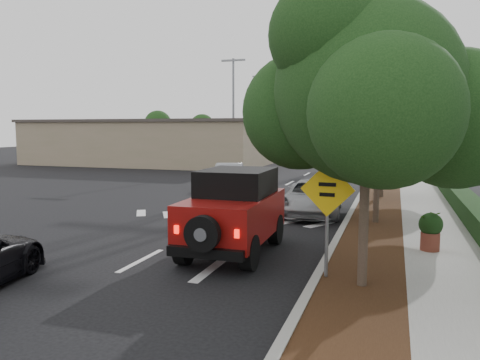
% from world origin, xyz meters
% --- Properties ---
extents(ground, '(120.00, 120.00, 0.00)m').
position_xyz_m(ground, '(0.00, 0.00, 0.00)').
color(ground, black).
rests_on(ground, ground).
extents(curb, '(0.20, 70.00, 0.15)m').
position_xyz_m(curb, '(4.60, 12.00, 0.07)').
color(curb, '#9E9B93').
rests_on(curb, ground).
extents(planting_strip, '(1.80, 70.00, 0.12)m').
position_xyz_m(planting_strip, '(5.60, 12.00, 0.06)').
color(planting_strip, black).
rests_on(planting_strip, ground).
extents(sidewalk, '(2.00, 70.00, 0.12)m').
position_xyz_m(sidewalk, '(7.50, 12.00, 0.06)').
color(sidewalk, gray).
rests_on(sidewalk, ground).
extents(hedge, '(0.80, 70.00, 0.80)m').
position_xyz_m(hedge, '(8.90, 12.00, 0.40)').
color(hedge, black).
rests_on(hedge, ground).
extents(commercial_building, '(22.00, 12.00, 4.00)m').
position_xyz_m(commercial_building, '(-16.00, 30.00, 2.00)').
color(commercial_building, gray).
rests_on(commercial_building, ground).
extents(transmission_tower, '(7.00, 4.00, 28.00)m').
position_xyz_m(transmission_tower, '(6.00, 48.00, 0.00)').
color(transmission_tower, slate).
rests_on(transmission_tower, ground).
extents(street_tree_near, '(3.80, 3.80, 5.92)m').
position_xyz_m(street_tree_near, '(5.60, -0.50, 0.00)').
color(street_tree_near, black).
rests_on(street_tree_near, ground).
extents(street_tree_mid, '(3.20, 3.20, 5.32)m').
position_xyz_m(street_tree_mid, '(5.60, 6.50, 0.00)').
color(street_tree_mid, black).
rests_on(street_tree_mid, ground).
extents(street_tree_far, '(3.40, 3.40, 5.62)m').
position_xyz_m(street_tree_far, '(5.60, 13.00, 0.00)').
color(street_tree_far, black).
rests_on(street_tree_far, ground).
extents(light_pole_a, '(2.00, 0.22, 9.00)m').
position_xyz_m(light_pole_a, '(-6.50, 26.00, 0.00)').
color(light_pole_a, slate).
rests_on(light_pole_a, ground).
extents(light_pole_b, '(2.00, 0.22, 9.00)m').
position_xyz_m(light_pole_b, '(-7.50, 38.00, 0.00)').
color(light_pole_b, slate).
rests_on(light_pole_b, ground).
extents(red_jeep, '(2.08, 4.52, 2.29)m').
position_xyz_m(red_jeep, '(2.04, 1.67, 1.16)').
color(red_jeep, black).
rests_on(red_jeep, ground).
extents(silver_suv_ahead, '(2.61, 5.00, 1.34)m').
position_xyz_m(silver_suv_ahead, '(3.09, 8.01, 0.67)').
color(silver_suv_ahead, '#919498').
rests_on(silver_suv_ahead, ground).
extents(silver_sedan_oncoming, '(2.50, 4.53, 1.41)m').
position_xyz_m(silver_sedan_oncoming, '(-2.94, 15.19, 0.71)').
color(silver_sedan_oncoming, '#999BA0').
rests_on(silver_sedan_oncoming, ground).
extents(parked_suv, '(4.89, 2.61, 1.58)m').
position_xyz_m(parked_suv, '(-7.85, 26.79, 0.79)').
color(parked_suv, '#9B9FA3').
rests_on(parked_suv, ground).
extents(speed_hump_sign, '(1.20, 0.13, 2.56)m').
position_xyz_m(speed_hump_sign, '(4.80, -0.21, 1.77)').
color(speed_hump_sign, slate).
rests_on(speed_hump_sign, ground).
extents(terracotta_planter, '(0.63, 0.63, 1.10)m').
position_xyz_m(terracotta_planter, '(7.16, 3.00, 0.74)').
color(terracotta_planter, brown).
rests_on(terracotta_planter, ground).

